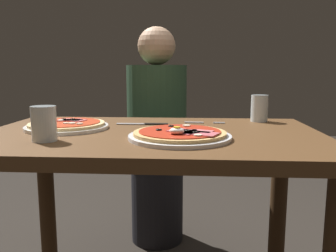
{
  "coord_description": "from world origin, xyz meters",
  "views": [
    {
      "loc": [
        0.13,
        -1.16,
        0.96
      ],
      "look_at": [
        0.06,
        -0.06,
        0.78
      ],
      "focal_mm": 37.53,
      "sensor_mm": 36.0,
      "label": 1
    }
  ],
  "objects_px": {
    "pizza_foreground": "(180,135)",
    "water_glass_near": "(259,110)",
    "diner_person": "(157,143)",
    "knife": "(146,124)",
    "pizza_across_left": "(67,125)",
    "dining_table": "(152,170)",
    "fork": "(201,123)",
    "water_glass_far": "(44,126)"
  },
  "relations": [
    {
      "from": "dining_table",
      "to": "knife",
      "type": "distance_m",
      "value": 0.21
    },
    {
      "from": "pizza_foreground",
      "to": "water_glass_near",
      "type": "height_order",
      "value": "water_glass_near"
    },
    {
      "from": "water_glass_near",
      "to": "knife",
      "type": "xyz_separation_m",
      "value": [
        -0.45,
        -0.12,
        -0.04
      ]
    },
    {
      "from": "knife",
      "to": "diner_person",
      "type": "distance_m",
      "value": 0.59
    },
    {
      "from": "dining_table",
      "to": "diner_person",
      "type": "relative_size",
      "value": 0.97
    },
    {
      "from": "water_glass_near",
      "to": "diner_person",
      "type": "distance_m",
      "value": 0.68
    },
    {
      "from": "water_glass_near",
      "to": "diner_person",
      "type": "xyz_separation_m",
      "value": [
        -0.46,
        0.44,
        -0.23
      ]
    },
    {
      "from": "pizza_foreground",
      "to": "diner_person",
      "type": "distance_m",
      "value": 0.87
    },
    {
      "from": "water_glass_far",
      "to": "fork",
      "type": "xyz_separation_m",
      "value": [
        0.47,
        0.38,
        -0.04
      ]
    },
    {
      "from": "water_glass_near",
      "to": "knife",
      "type": "distance_m",
      "value": 0.47
    },
    {
      "from": "water_glass_near",
      "to": "diner_person",
      "type": "relative_size",
      "value": 0.09
    },
    {
      "from": "dining_table",
      "to": "knife",
      "type": "height_order",
      "value": "knife"
    },
    {
      "from": "water_glass_near",
      "to": "pizza_foreground",
      "type": "bearing_deg",
      "value": -128.55
    },
    {
      "from": "pizza_across_left",
      "to": "diner_person",
      "type": "relative_size",
      "value": 0.25
    },
    {
      "from": "pizza_across_left",
      "to": "knife",
      "type": "height_order",
      "value": "pizza_across_left"
    },
    {
      "from": "fork",
      "to": "knife",
      "type": "xyz_separation_m",
      "value": [
        -0.21,
        -0.05,
        0.0
      ]
    },
    {
      "from": "pizza_foreground",
      "to": "water_glass_far",
      "type": "xyz_separation_m",
      "value": [
        -0.4,
        -0.06,
        0.03
      ]
    },
    {
      "from": "dining_table",
      "to": "pizza_across_left",
      "type": "distance_m",
      "value": 0.34
    },
    {
      "from": "pizza_across_left",
      "to": "fork",
      "type": "bearing_deg",
      "value": 18.55
    },
    {
      "from": "knife",
      "to": "pizza_across_left",
      "type": "bearing_deg",
      "value": -157.49
    },
    {
      "from": "pizza_foreground",
      "to": "pizza_across_left",
      "type": "distance_m",
      "value": 0.44
    },
    {
      "from": "water_glass_near",
      "to": "knife",
      "type": "relative_size",
      "value": 0.55
    },
    {
      "from": "pizza_across_left",
      "to": "fork",
      "type": "distance_m",
      "value": 0.51
    },
    {
      "from": "dining_table",
      "to": "knife",
      "type": "relative_size",
      "value": 5.85
    },
    {
      "from": "pizza_foreground",
      "to": "knife",
      "type": "distance_m",
      "value": 0.3
    },
    {
      "from": "fork",
      "to": "knife",
      "type": "relative_size",
      "value": 0.81
    },
    {
      "from": "pizza_foreground",
      "to": "diner_person",
      "type": "xyz_separation_m",
      "value": [
        -0.15,
        0.83,
        -0.2
      ]
    },
    {
      "from": "dining_table",
      "to": "knife",
      "type": "xyz_separation_m",
      "value": [
        -0.04,
        0.16,
        0.13
      ]
    },
    {
      "from": "fork",
      "to": "dining_table",
      "type": "bearing_deg",
      "value": -129.84
    },
    {
      "from": "pizza_foreground",
      "to": "knife",
      "type": "height_order",
      "value": "pizza_foreground"
    },
    {
      "from": "knife",
      "to": "diner_person",
      "type": "bearing_deg",
      "value": 91.28
    },
    {
      "from": "dining_table",
      "to": "diner_person",
      "type": "bearing_deg",
      "value": 94.27
    },
    {
      "from": "pizza_foreground",
      "to": "fork",
      "type": "xyz_separation_m",
      "value": [
        0.07,
        0.32,
        -0.01
      ]
    },
    {
      "from": "water_glass_near",
      "to": "dining_table",
      "type": "bearing_deg",
      "value": -146.19
    },
    {
      "from": "pizza_across_left",
      "to": "water_glass_far",
      "type": "height_order",
      "value": "water_glass_far"
    },
    {
      "from": "pizza_across_left",
      "to": "fork",
      "type": "xyz_separation_m",
      "value": [
        0.48,
        0.16,
        -0.01
      ]
    },
    {
      "from": "pizza_across_left",
      "to": "knife",
      "type": "distance_m",
      "value": 0.29
    },
    {
      "from": "water_glass_near",
      "to": "pizza_across_left",
      "type": "bearing_deg",
      "value": -162.37
    },
    {
      "from": "water_glass_far",
      "to": "fork",
      "type": "distance_m",
      "value": 0.61
    },
    {
      "from": "water_glass_near",
      "to": "fork",
      "type": "distance_m",
      "value": 0.25
    },
    {
      "from": "dining_table",
      "to": "water_glass_near",
      "type": "distance_m",
      "value": 0.52
    },
    {
      "from": "fork",
      "to": "water_glass_far",
      "type": "bearing_deg",
      "value": -141.22
    }
  ]
}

